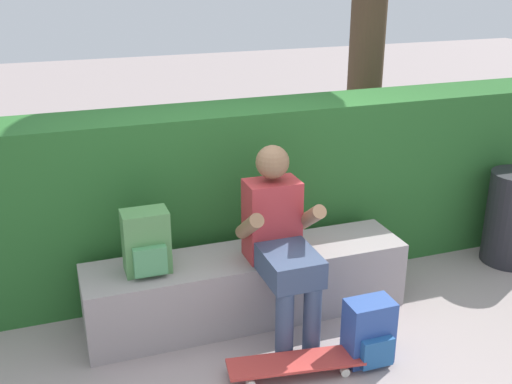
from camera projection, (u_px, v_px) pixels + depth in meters
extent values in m
plane|color=gray|center=(265.00, 341.00, 3.92)|extent=(24.00, 24.00, 0.00)
cube|color=gray|center=(248.00, 285.00, 4.13)|extent=(2.14, 0.47, 0.46)
cube|color=#B73338|center=(272.00, 219.00, 3.93)|extent=(0.34, 0.22, 0.52)
sphere|color=#8C6647|center=(272.00, 162.00, 3.79)|extent=(0.21, 0.21, 0.21)
cube|color=#384766|center=(290.00, 265.00, 3.72)|extent=(0.32, 0.40, 0.17)
cylinder|color=#384766|center=(284.00, 326.00, 3.67)|extent=(0.11, 0.11, 0.46)
cylinder|color=#384766|center=(312.00, 320.00, 3.73)|extent=(0.11, 0.11, 0.46)
cylinder|color=#8C6647|center=(249.00, 226.00, 3.73)|extent=(0.09, 0.33, 0.27)
cylinder|color=#8C6647|center=(310.00, 218.00, 3.85)|extent=(0.09, 0.33, 0.27)
cube|color=#BC3833|center=(296.00, 362.00, 3.59)|extent=(0.82, 0.31, 0.02)
cylinder|color=silver|center=(337.00, 356.00, 3.73)|extent=(0.06, 0.04, 0.05)
cylinder|color=silver|center=(345.00, 372.00, 3.59)|extent=(0.06, 0.04, 0.05)
cylinder|color=silver|center=(246.00, 368.00, 3.63)|extent=(0.06, 0.04, 0.05)
cylinder|color=silver|center=(251.00, 384.00, 3.49)|extent=(0.06, 0.04, 0.05)
cube|color=#51894C|center=(146.00, 241.00, 3.77)|extent=(0.28, 0.18, 0.40)
cube|color=#4C935C|center=(150.00, 261.00, 3.69)|extent=(0.20, 0.05, 0.18)
cube|color=#2D4C99|center=(369.00, 331.00, 3.68)|extent=(0.28, 0.18, 0.40)
cube|color=#225795|center=(377.00, 353.00, 3.61)|extent=(0.20, 0.05, 0.18)
cube|color=#265D26|center=(244.00, 193.00, 4.56)|extent=(6.27, 0.52, 1.30)
cylinder|color=#473323|center=(368.00, 35.00, 5.52)|extent=(0.32, 0.32, 3.25)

